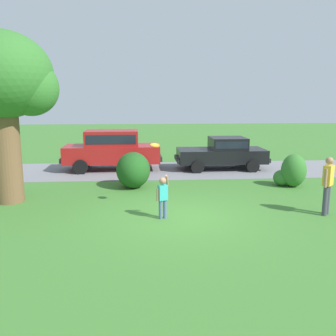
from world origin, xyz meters
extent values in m
plane|color=#3D752D|center=(0.00, 0.00, 0.00)|extent=(80.00, 80.00, 0.00)
cube|color=slate|center=(0.00, 7.08, 0.01)|extent=(28.00, 4.40, 0.02)
cylinder|color=brown|center=(-5.57, 2.03, 1.58)|extent=(0.89, 0.89, 3.17)
ellipsoid|color=#33702B|center=(-5.57, 2.03, 4.14)|extent=(3.25, 3.25, 2.76)
ellipsoid|color=#33702B|center=(-4.68, 2.03, 3.74)|extent=(1.78, 1.78, 1.78)
ellipsoid|color=#1E511C|center=(-1.51, 3.72, 0.69)|extent=(1.31, 1.51, 1.39)
ellipsoid|color=#33702B|center=(4.73, 3.44, 0.65)|extent=(0.96, 0.98, 1.29)
ellipsoid|color=#33702B|center=(4.37, 3.65, 0.32)|extent=(0.70, 0.70, 0.63)
cube|color=black|center=(2.67, 7.21, 0.68)|extent=(4.21, 1.87, 0.64)
cube|color=black|center=(2.99, 7.22, 1.28)|extent=(1.69, 1.63, 0.56)
cube|color=black|center=(2.99, 7.22, 1.28)|extent=(1.56, 1.65, 0.34)
cylinder|color=black|center=(1.38, 6.26, 0.30)|extent=(0.60, 0.22, 0.60)
cylinder|color=black|center=(1.36, 8.14, 0.30)|extent=(0.60, 0.22, 0.60)
cylinder|color=black|center=(3.98, 6.28, 0.30)|extent=(0.60, 0.22, 0.60)
cylinder|color=black|center=(3.97, 8.16, 0.30)|extent=(0.60, 0.22, 0.60)
cube|color=black|center=(0.53, 7.20, 0.52)|extent=(0.13, 1.75, 0.20)
cube|color=black|center=(4.81, 7.23, 0.52)|extent=(0.13, 1.75, 0.20)
cube|color=maroon|center=(-2.60, 7.37, 0.80)|extent=(4.54, 1.94, 0.80)
cube|color=maroon|center=(-2.60, 7.37, 1.56)|extent=(2.51, 1.67, 0.72)
cube|color=black|center=(-2.60, 7.37, 1.56)|extent=(2.31, 1.69, 0.43)
cylinder|color=black|center=(-3.97, 6.40, 0.34)|extent=(0.68, 0.24, 0.68)
cylinder|color=black|center=(-4.01, 8.28, 0.34)|extent=(0.68, 0.24, 0.68)
cylinder|color=black|center=(-1.18, 6.47, 0.34)|extent=(0.68, 0.24, 0.68)
cylinder|color=black|center=(-1.22, 8.35, 0.34)|extent=(0.68, 0.24, 0.68)
cube|color=black|center=(-4.89, 7.32, 0.60)|extent=(0.16, 1.75, 0.20)
cube|color=black|center=(-0.31, 7.43, 0.60)|extent=(0.16, 1.75, 0.20)
cylinder|color=#4C608C|center=(-0.65, -0.11, 0.28)|extent=(0.10, 0.10, 0.55)
cylinder|color=#4C608C|center=(-0.52, -0.06, 0.28)|extent=(0.10, 0.10, 0.55)
cube|color=#33B2B2|center=(-0.58, -0.09, 0.77)|extent=(0.30, 0.25, 0.44)
sphere|color=#A37556|center=(-0.58, -0.09, 1.11)|extent=(0.20, 0.20, 0.20)
cylinder|color=#A37556|center=(-0.46, 0.02, 1.09)|extent=(0.14, 0.28, 0.39)
cylinder|color=#A37556|center=(-0.73, -0.15, 0.72)|extent=(0.07, 0.07, 0.36)
cylinder|color=orange|center=(-0.76, 0.98, 2.00)|extent=(0.29, 0.28, 0.12)
cylinder|color=yellow|center=(-0.76, 0.98, 2.00)|extent=(0.16, 0.16, 0.08)
cylinder|color=#3F3F4C|center=(4.19, -0.15, 0.45)|extent=(0.14, 0.14, 0.90)
cylinder|color=#3F3F4C|center=(4.33, -0.01, 0.45)|extent=(0.14, 0.14, 0.90)
cube|color=gold|center=(4.26, -0.08, 1.20)|extent=(0.41, 0.41, 0.60)
sphere|color=#A37556|center=(4.26, -0.08, 1.63)|extent=(0.22, 0.22, 0.22)
cylinder|color=#A37556|center=(4.11, -0.24, 1.15)|extent=(0.09, 0.09, 0.55)
cylinder|color=#A37556|center=(4.42, 0.08, 1.15)|extent=(0.09, 0.09, 0.55)
camera|label=1|loc=(-1.15, -10.18, 3.40)|focal=39.16mm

